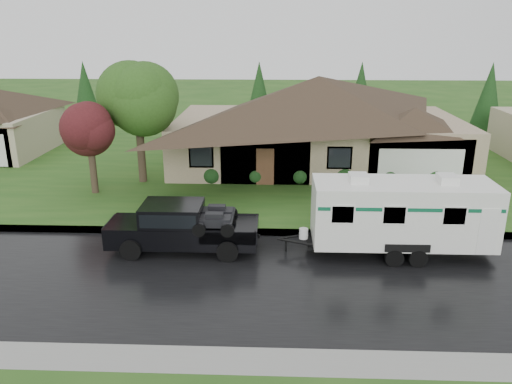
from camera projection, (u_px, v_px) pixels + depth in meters
ground at (291, 256)px, 19.83m from camera, size 140.00×140.00×0.00m
road at (293, 280)px, 17.93m from camera, size 140.00×8.00×0.01m
curb at (290, 232)px, 21.94m from camera, size 140.00×0.50×0.15m
lawn at (285, 159)px, 34.03m from camera, size 140.00×26.00×0.15m
house_main at (322, 111)px, 31.74m from camera, size 19.44×10.80×6.90m
tree_left_green at (137, 98)px, 27.48m from camera, size 4.18×4.18×6.92m
tree_red at (89, 130)px, 25.94m from camera, size 3.00×3.00×4.97m
shrub_row at (322, 175)px, 28.37m from camera, size 13.60×1.00×1.00m
pickup_truck at (180, 225)px, 20.09m from camera, size 5.97×2.27×1.99m
travel_trailer at (402, 213)px, 19.56m from camera, size 7.36×2.59×3.30m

